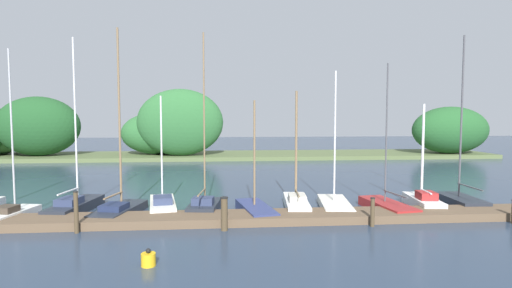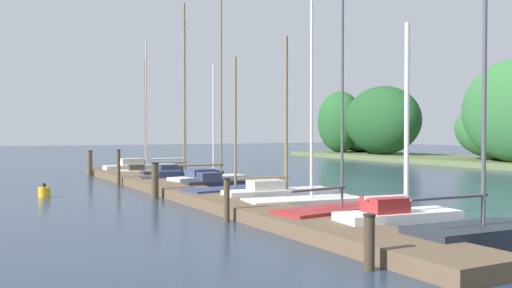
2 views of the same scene
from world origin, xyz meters
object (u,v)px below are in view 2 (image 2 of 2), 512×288
at_px(sailboat_3, 181,176).
at_px(sailboat_8, 308,202).
at_px(sailboat_11, 480,231).
at_px(mooring_piling_4, 369,242).
at_px(sailboat_10, 401,217).
at_px(sailboat_6, 233,191).
at_px(sailboat_0, 142,168).
at_px(mooring_piling_1, 119,167).
at_px(sailboat_5, 218,183).
at_px(mooring_piling_0, 90,163).
at_px(mooring_piling_2, 155,180).
at_px(channel_buoy_0, 44,192).
at_px(sailboat_7, 281,193).
at_px(mooring_piling_3, 227,200).
at_px(sailboat_2, 182,173).
at_px(sailboat_4, 210,180).
at_px(sailboat_1, 144,171).
at_px(sailboat_9, 339,213).

height_order(sailboat_3, sailboat_8, sailboat_3).
height_order(sailboat_11, mooring_piling_4, sailboat_11).
bearing_deg(sailboat_10, sailboat_6, 100.02).
bearing_deg(sailboat_10, sailboat_0, 96.92).
distance_m(sailboat_3, mooring_piling_1, 2.86).
relative_size(sailboat_0, mooring_piling_1, 4.02).
bearing_deg(sailboat_5, sailboat_11, -81.72).
distance_m(sailboat_0, mooring_piling_0, 2.84).
distance_m(sailboat_5, mooring_piling_4, 13.25).
distance_m(sailboat_3, sailboat_11, 16.35).
relative_size(sailboat_8, mooring_piling_2, 4.99).
bearing_deg(channel_buoy_0, mooring_piling_1, 132.54).
bearing_deg(sailboat_3, channel_buoy_0, -146.85).
relative_size(sailboat_0, mooring_piling_4, 6.52).
xyz_separation_m(sailboat_7, mooring_piling_2, (-3.46, -3.31, 0.30)).
bearing_deg(sailboat_6, sailboat_3, 76.76).
relative_size(sailboat_8, sailboat_10, 1.31).
bearing_deg(sailboat_8, mooring_piling_3, -159.83).
height_order(sailboat_0, sailboat_2, sailboat_2).
height_order(sailboat_3, mooring_piling_4, sailboat_3).
bearing_deg(sailboat_6, sailboat_0, 77.59).
height_order(sailboat_2, mooring_piling_3, sailboat_2).
bearing_deg(mooring_piling_1, sailboat_3, 70.27).
bearing_deg(sailboat_8, mooring_piling_4, -107.64).
distance_m(sailboat_11, mooring_piling_2, 12.11).
bearing_deg(sailboat_4, mooring_piling_1, 131.02).
height_order(sailboat_3, sailboat_7, sailboat_3).
bearing_deg(mooring_piling_3, sailboat_4, 158.91).
relative_size(sailboat_5, sailboat_11, 0.98).
height_order(sailboat_10, mooring_piling_2, sailboat_10).
bearing_deg(sailboat_1, channel_buoy_0, -120.50).
xyz_separation_m(sailboat_6, mooring_piling_0, (-13.05, -2.38, 0.44)).
xyz_separation_m(sailboat_3, channel_buoy_0, (2.40, -6.31, -0.16)).
distance_m(sailboat_5, sailboat_6, 2.36).
bearing_deg(sailboat_8, sailboat_4, 95.76).
bearing_deg(sailboat_2, sailboat_6, -90.07).
bearing_deg(channel_buoy_0, mooring_piling_2, 57.06).
xyz_separation_m(sailboat_2, mooring_piling_2, (6.91, -3.69, 0.31)).
bearing_deg(sailboat_10, mooring_piling_0, 104.38).
bearing_deg(sailboat_11, mooring_piling_0, 100.34).
bearing_deg(sailboat_9, mooring_piling_1, 92.60).
bearing_deg(sailboat_5, sailboat_7, -78.33).
distance_m(sailboat_8, sailboat_10, 4.31).
height_order(sailboat_3, sailboat_11, sailboat_11).
height_order(sailboat_6, mooring_piling_4, sailboat_6).
distance_m(sailboat_0, sailboat_3, 6.49).
xyz_separation_m(sailboat_2, sailboat_9, (14.54, -1.08, -0.08)).
bearing_deg(sailboat_0, mooring_piling_0, 169.80).
distance_m(sailboat_6, mooring_piling_0, 13.27).
bearing_deg(sailboat_9, mooring_piling_4, -129.02).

